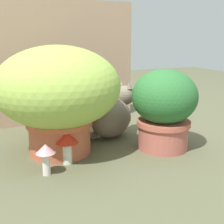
# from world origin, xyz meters

# --- Properties ---
(ground_plane) EXTENTS (6.00, 6.00, 0.00)m
(ground_plane) POSITION_xyz_m (0.00, 0.00, 0.00)
(ground_plane) COLOR brown
(cardboard_backdrop) EXTENTS (1.00, 0.03, 0.77)m
(cardboard_backdrop) POSITION_xyz_m (-0.03, 0.58, 0.39)
(cardboard_backdrop) COLOR tan
(cardboard_backdrop) RESTS_ON ground
(grass_planter) EXTENTS (0.59, 0.59, 0.52)m
(grass_planter) POSITION_xyz_m (-0.19, 0.04, 0.30)
(grass_planter) COLOR #B85A3C
(grass_planter) RESTS_ON ground
(leafy_planter) EXTENTS (0.32, 0.32, 0.40)m
(leafy_planter) POSITION_xyz_m (0.30, -0.12, 0.22)
(leafy_planter) COLOR #AF5A4C
(leafy_planter) RESTS_ON ground
(cat) EXTENTS (0.39, 0.24, 0.32)m
(cat) POSITION_xyz_m (0.14, 0.15, 0.12)
(cat) COLOR #796B5A
(cat) RESTS_ON ground
(mushroom_ornament_pink) EXTENTS (0.08, 0.08, 0.13)m
(mushroom_ornament_pink) POSITION_xyz_m (-0.31, -0.18, 0.09)
(mushroom_ornament_pink) COLOR silver
(mushroom_ornament_pink) RESTS_ON ground
(mushroom_ornament_red) EXTENTS (0.10, 0.10, 0.15)m
(mushroom_ornament_red) POSITION_xyz_m (-0.20, -0.10, 0.11)
(mushroom_ornament_red) COLOR silver
(mushroom_ornament_red) RESTS_ON ground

